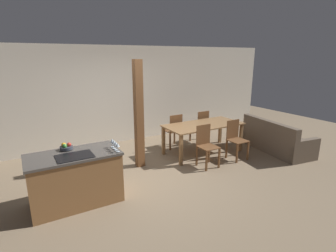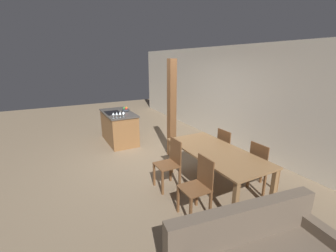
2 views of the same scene
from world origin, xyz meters
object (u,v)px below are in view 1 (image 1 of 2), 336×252
dining_table (203,128)px  couch (276,141)px  kitchen_island (75,178)px  wine_glass_middle (116,144)px  wine_glass_near (118,145)px  dining_chair_near_right (236,139)px  fruit_bowl (66,147)px  wine_glass_far (114,142)px  dining_chair_far_right (201,126)px  wine_glass_end (112,141)px  dining_chair_far_left (174,130)px  timber_post (139,115)px  dining_chair_near_left (206,145)px

dining_table → couch: (1.74, -0.86, -0.39)m
kitchen_island → wine_glass_middle: 0.89m
wine_glass_near → dining_chair_near_right: 3.18m
fruit_bowl → wine_glass_near: 0.90m
dining_chair_near_right → couch: dining_chair_near_right is taller
wine_glass_far → dining_chair_far_right: (3.10, 1.65, -0.51)m
wine_glass_far → wine_glass_end: 0.09m
wine_glass_far → dining_chair_far_left: bearing=36.8°
timber_post → wine_glass_far: bearing=-132.3°
kitchen_island → fruit_bowl: (-0.06, 0.25, 0.49)m
wine_glass_middle → dining_chair_near_left: size_ratio=0.16×
kitchen_island → timber_post: 1.94m
wine_glass_end → dining_chair_near_right: bearing=3.2°
wine_glass_end → dining_chair_near_left: 2.27m
wine_glass_near → dining_chair_far_right: 3.64m
fruit_bowl → dining_chair_far_right: fruit_bowl is taller
dining_table → couch: size_ratio=1.03×
fruit_bowl → dining_chair_near_right: size_ratio=0.23×
fruit_bowl → dining_chair_near_right: (3.81, -0.11, -0.44)m
dining_table → wine_glass_middle: bearing=-158.5°
wine_glass_middle → dining_table: (2.66, 1.04, -0.34)m
fruit_bowl → dining_chair_near_left: bearing=-2.2°
dining_chair_near_right → wine_glass_middle: bearing=-173.5°
fruit_bowl → dining_chair_far_right: size_ratio=0.23×
wine_glass_middle → dining_chair_far_left: (2.21, 1.74, -0.51)m
couch → timber_post: (-3.48, 0.91, 0.90)m
wine_glass_middle → dining_chair_near_left: bearing=9.0°
wine_glass_near → dining_table: (2.66, 1.13, -0.34)m
kitchen_island → fruit_bowl: fruit_bowl is taller
dining_chair_near_left → dining_chair_far_left: size_ratio=1.00×
fruit_bowl → couch: (5.11, -0.27, -0.66)m
dining_chair_far_right → dining_chair_far_left: bearing=0.0°
dining_chair_far_left → timber_post: size_ratio=0.40×
dining_chair_near_left → dining_chair_far_right: size_ratio=1.00×
wine_glass_near → dining_table: size_ratio=0.08×
wine_glass_near → fruit_bowl: bearing=142.3°
dining_table → dining_chair_near_left: size_ratio=2.13×
dining_chair_far_left → couch: dining_chair_far_left is taller
dining_chair_far_right → couch: (1.29, -1.55, -0.22)m
dining_chair_near_left → couch: (2.19, -0.16, -0.22)m
wine_glass_middle → dining_chair_near_right: wine_glass_middle is taller
wine_glass_middle → wine_glass_far: (0.00, 0.09, 0.00)m
wine_glass_near → couch: 4.47m
timber_post → dining_table: bearing=-1.7°
wine_glass_middle → timber_post: (0.92, 1.10, 0.17)m
kitchen_island → dining_chair_near_left: size_ratio=1.57×
fruit_bowl → dining_chair_far_left: 3.22m
wine_glass_end → fruit_bowl: bearing=158.1°
dining_chair_far_right → couch: bearing=129.9°
dining_chair_far_left → dining_chair_far_right: (0.90, 0.00, 0.00)m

